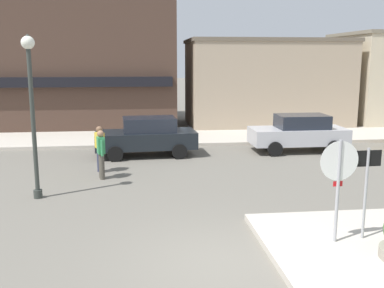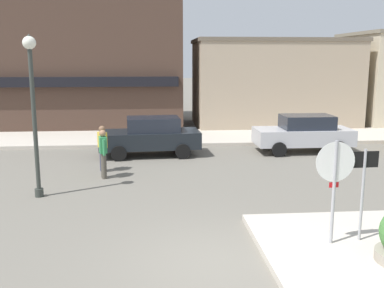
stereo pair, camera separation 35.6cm
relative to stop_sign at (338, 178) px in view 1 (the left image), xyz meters
The scene contains 11 objects.
ground_plane 2.85m from the stop_sign, 168.65° to the right, with size 160.00×160.00×0.00m, color #6B665B.
kerb_far 13.41m from the stop_sign, 100.20° to the left, with size 80.00×4.00×0.15m, color beige.
stop_sign is the anchor object (origin of this frame).
one_way_sign 0.69m from the stop_sign, ahead, with size 0.60×0.07×2.10m.
lamp_post 8.22m from the stop_sign, 148.64° to the left, with size 0.36×0.36×4.54m.
parked_car_nearest 10.23m from the stop_sign, 111.57° to the left, with size 4.10×2.08×1.56m.
parked_car_second 10.00m from the stop_sign, 74.62° to the left, with size 4.00×1.89×1.56m.
pedestrian_crossing_near 8.87m from the stop_sign, 127.58° to the left, with size 0.37×0.53×1.61m.
pedestrian_crossing_far 8.10m from the stop_sign, 130.84° to the left, with size 0.30×0.56×1.61m.
building_corner_shop 20.17m from the stop_sign, 111.12° to the left, with size 10.64×7.61×7.86m.
building_storefront_left_near 17.67m from the stop_sign, 79.20° to the left, with size 9.10×5.41×4.95m.
Camera 1 is at (-1.59, -7.94, 3.92)m, focal length 42.00 mm.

